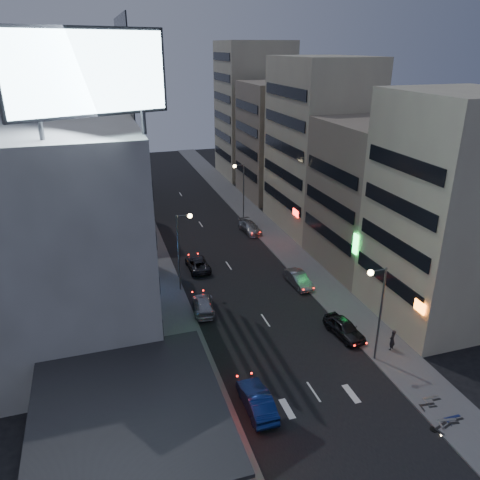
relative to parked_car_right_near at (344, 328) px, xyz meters
name	(u,v)px	position (x,y,z in m)	size (l,w,h in m)	color
ground	(341,432)	(-5.60, -9.71, -0.75)	(180.00, 180.00, 0.00)	black
sidewalk_left	(153,260)	(-13.60, 20.29, -0.69)	(4.00, 120.00, 0.12)	#4C4C4F
sidewalk_right	(281,244)	(2.40, 20.29, -0.69)	(4.00, 120.00, 0.12)	#4C4C4F
food_court	(116,436)	(-19.50, -7.71, 1.23)	(11.00, 13.00, 3.88)	beige
white_building	(56,226)	(-22.60, 10.29, 8.25)	(14.00, 24.00, 18.00)	#BBBBB6
shophouse_near	(447,212)	(9.40, 0.79, 9.25)	(10.00, 11.00, 20.00)	beige
shophouse_mid	(375,196)	(9.90, 12.29, 7.25)	(11.00, 12.00, 16.00)	gray
shophouse_far	(319,146)	(9.40, 25.29, 10.25)	(10.00, 14.00, 22.00)	beige
far_left_a	(75,153)	(-21.10, 35.29, 9.25)	(11.00, 10.00, 20.00)	#BBBBB6
far_left_b	(75,152)	(-21.60, 48.29, 6.75)	(12.00, 10.00, 15.00)	gray
far_right_a	(279,141)	(9.90, 40.29, 8.25)	(11.00, 12.00, 18.00)	gray
far_right_b	(254,111)	(10.40, 54.29, 11.25)	(12.00, 12.00, 24.00)	beige
billboard	(88,73)	(-18.59, 0.26, 20.91)	(9.52, 3.75, 6.20)	#595B60
street_lamp_right_near	(378,301)	(0.30, -3.71, 4.61)	(1.60, 0.44, 8.02)	#595B60
street_lamp_left	(182,241)	(-11.50, 12.29, 4.61)	(1.60, 0.44, 8.02)	#595B60
street_lamp_right_far	(241,184)	(0.30, 30.29, 4.61)	(1.60, 0.44, 8.02)	#595B60
parked_car_right_near	(344,328)	(0.00, 0.00, 0.00)	(1.78, 4.43, 1.51)	black
parked_car_right_mid	(298,279)	(0.00, 9.62, -0.04)	(1.51, 4.32, 1.42)	gray
parked_car_left	(198,264)	(-9.15, 16.48, -0.10)	(2.19, 4.74, 1.32)	#252429
parked_car_right_far	(250,227)	(0.00, 25.34, -0.06)	(1.95, 4.79, 1.39)	#A9ADB1
road_car_blue	(257,400)	(-10.12, -6.12, 0.02)	(1.65, 4.72, 1.56)	navy
road_car_silver	(203,305)	(-10.60, 7.61, -0.09)	(1.88, 4.61, 1.34)	#A9AAB2
person	(392,340)	(2.64, -3.09, 0.27)	(0.66, 0.43, 1.81)	black
scooter_black_a	(446,415)	(1.39, -11.03, -0.11)	(1.73, 0.58, 1.06)	black
scooter_silver_a	(456,411)	(2.24, -11.01, -0.02)	(2.00, 0.67, 1.22)	#AFB0B8
scooter_blue	(460,408)	(2.73, -10.81, -0.08)	(1.82, 0.61, 1.11)	navy
scooter_black_b	(435,396)	(1.87, -9.34, -0.11)	(1.71, 0.57, 1.04)	black
scooter_silver_b	(438,389)	(2.56, -8.79, -0.09)	(1.78, 0.59, 1.09)	#9EA1A6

